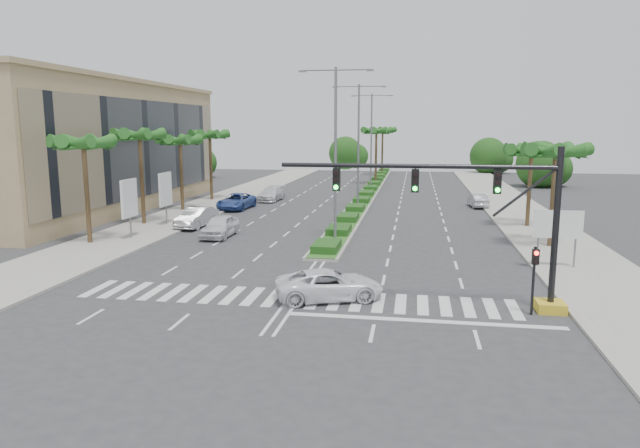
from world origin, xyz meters
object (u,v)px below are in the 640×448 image
object	(u,v)px
car_parked_a	(220,226)
car_crossing	(329,285)
car_right	(478,201)
car_parked_c	(236,201)
car_parked_d	(271,194)
car_parked_b	(197,217)

from	to	relation	value
car_parked_a	car_crossing	bearing A→B (deg)	-53.89
car_crossing	car_right	distance (m)	34.73
car_parked_a	car_parked_c	size ratio (longest dim) A/B	0.85
car_parked_d	car_crossing	size ratio (longest dim) A/B	1.01
car_parked_a	car_crossing	size ratio (longest dim) A/B	0.93
car_parked_a	car_parked_c	distance (m)	14.38
car_parked_b	car_parked_c	world-z (taller)	car_parked_b
car_parked_a	car_parked_b	xyz separation A→B (m)	(-3.23, 3.63, 0.00)
car_parked_d	car_parked_a	bearing A→B (deg)	-83.37
car_parked_a	car_right	xyz separation A→B (m)	(20.37, 19.30, -0.12)
car_parked_d	car_crossing	xyz separation A→B (m)	(11.70, -34.84, -0.04)
car_parked_a	car_parked_d	bearing A→B (deg)	93.78
car_parked_b	car_crossing	bearing A→B (deg)	-46.45
car_right	car_parked_d	bearing A→B (deg)	-10.43
car_parked_c	car_parked_a	bearing A→B (deg)	-73.80
car_parked_a	car_parked_b	size ratio (longest dim) A/B	0.96
car_parked_c	car_parked_d	xyz separation A→B (m)	(1.77, 6.91, -0.03)
car_parked_a	car_crossing	distance (m)	17.28
car_parked_b	car_right	distance (m)	28.33
car_parked_c	car_parked_d	world-z (taller)	car_parked_c
car_parked_b	car_parked_c	size ratio (longest dim) A/B	0.88
car_parked_d	car_right	bearing A→B (deg)	-1.59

